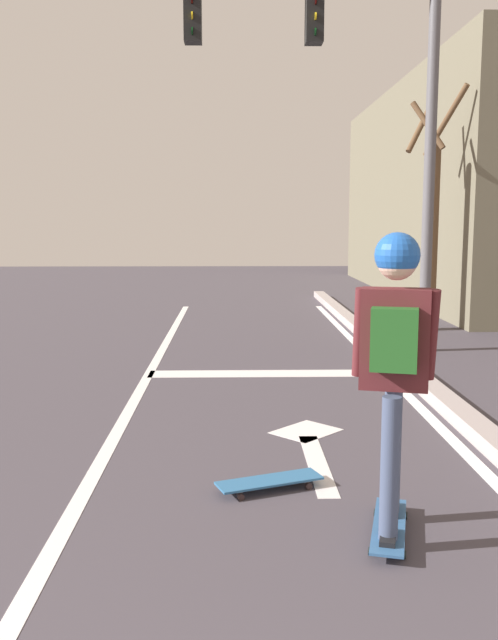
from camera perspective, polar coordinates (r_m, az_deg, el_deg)
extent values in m
cube|color=silver|center=(5.82, -11.93, -11.03)|extent=(0.12, 20.00, 0.01)
cube|color=silver|center=(6.04, 17.55, -10.54)|extent=(0.12, 20.00, 0.01)
cube|color=silver|center=(8.72, 2.03, -4.41)|extent=(3.12, 0.40, 0.01)
cube|color=silver|center=(5.61, 5.63, -11.65)|extent=(0.16, 1.40, 0.01)
cube|color=silver|center=(6.41, 4.71, -9.09)|extent=(0.71, 0.71, 0.01)
cube|color=#305B8D|center=(4.47, 11.45, -16.23)|extent=(0.39, 0.83, 0.02)
cube|color=#B2B2B7|center=(4.72, 11.57, -15.02)|extent=(0.16, 0.09, 0.01)
cylinder|color=#222927|center=(4.74, 10.42, -15.30)|extent=(0.04, 0.05, 0.05)
cylinder|color=#222927|center=(4.73, 12.71, -15.39)|extent=(0.04, 0.05, 0.05)
cube|color=#B2B2B7|center=(4.23, 11.30, -17.92)|extent=(0.16, 0.09, 0.01)
cylinder|color=#222927|center=(4.24, 9.99, -18.21)|extent=(0.04, 0.05, 0.05)
cylinder|color=#222927|center=(4.24, 12.58, -18.32)|extent=(0.04, 0.05, 0.05)
cylinder|color=#424E6B|center=(4.50, 11.70, -10.18)|extent=(0.11, 0.11, 0.84)
cube|color=black|center=(4.64, 11.55, -14.96)|extent=(0.15, 0.26, 0.03)
cylinder|color=#424E6B|center=(4.12, 11.51, -11.90)|extent=(0.11, 0.11, 0.84)
cube|color=black|center=(4.28, 11.35, -17.03)|extent=(0.15, 0.26, 0.03)
cube|color=#5B2125|center=(4.13, 11.90, -1.54)|extent=(0.43, 0.28, 0.59)
cylinder|color=#5B2125|center=(4.17, 9.07, -1.01)|extent=(0.07, 0.14, 0.54)
cylinder|color=#5B2125|center=(4.16, 14.78, -1.20)|extent=(0.07, 0.15, 0.54)
sphere|color=beige|center=(4.08, 12.09, 4.84)|extent=(0.23, 0.23, 0.23)
sphere|color=blue|center=(4.08, 12.10, 5.25)|extent=(0.26, 0.26, 0.26)
cube|color=#245F23|center=(3.99, 11.84, -1.58)|extent=(0.29, 0.20, 0.36)
cube|color=#2D6394|center=(5.07, 1.70, -13.06)|extent=(0.79, 0.47, 0.02)
cube|color=#B2B2B7|center=(5.17, 4.39, -12.78)|extent=(0.11, 0.18, 0.01)
cylinder|color=#2D2120|center=(5.27, 3.88, -12.71)|extent=(0.05, 0.04, 0.05)
cylinder|color=#2D2120|center=(5.10, 4.92, -13.46)|extent=(0.05, 0.04, 0.05)
cube|color=#B2B2B7|center=(4.98, -1.12, -13.62)|extent=(0.11, 0.18, 0.01)
cylinder|color=#2D2120|center=(5.08, -1.55, -13.52)|extent=(0.05, 0.04, 0.05)
cylinder|color=#2D2120|center=(4.90, -0.67, -14.35)|extent=(0.05, 0.04, 0.05)
cylinder|color=#5A585D|center=(10.41, 14.62, 11.79)|extent=(0.16, 0.16, 5.21)
cube|color=black|center=(10.43, 5.39, 23.39)|extent=(0.24, 0.28, 0.64)
cylinder|color=#3A0605|center=(10.34, 5.51, 24.68)|extent=(0.02, 0.10, 0.10)
cylinder|color=yellow|center=(10.28, 5.50, 23.61)|extent=(0.02, 0.10, 0.10)
cylinder|color=black|center=(10.23, 5.48, 22.53)|extent=(0.02, 0.10, 0.10)
cube|color=black|center=(10.38, -4.65, 23.47)|extent=(0.24, 0.28, 0.64)
cylinder|color=#3A0605|center=(10.29, -4.71, 24.76)|extent=(0.02, 0.10, 0.10)
cylinder|color=yellow|center=(10.24, -4.70, 23.69)|extent=(0.02, 0.10, 0.10)
cylinder|color=black|center=(10.19, -4.69, 22.61)|extent=(0.02, 0.10, 0.10)
cylinder|color=brown|center=(12.47, 14.65, 6.48)|extent=(0.28, 0.28, 3.19)
cylinder|color=brown|center=(12.81, 15.87, 15.47)|extent=(0.59, 0.81, 1.15)
cylinder|color=brown|center=(12.75, 13.86, 15.06)|extent=(0.58, 0.46, 0.88)
cylinder|color=brown|center=(12.28, 14.49, 15.24)|extent=(0.57, 0.44, 0.83)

